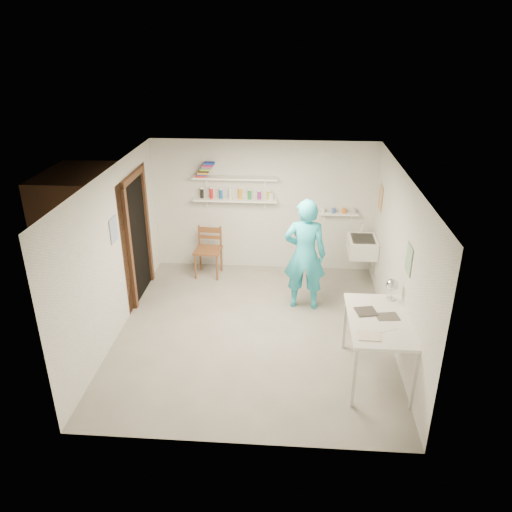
# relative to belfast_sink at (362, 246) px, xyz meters

# --- Properties ---
(floor) EXTENTS (4.00, 4.50, 0.02)m
(floor) POSITION_rel_belfast_sink_xyz_m (-1.75, -1.70, -0.71)
(floor) COLOR slate
(floor) RESTS_ON ground
(ceiling) EXTENTS (4.00, 4.50, 0.02)m
(ceiling) POSITION_rel_belfast_sink_xyz_m (-1.75, -1.70, 1.71)
(ceiling) COLOR silver
(ceiling) RESTS_ON wall_back
(wall_back) EXTENTS (4.00, 0.02, 2.40)m
(wall_back) POSITION_rel_belfast_sink_xyz_m (-1.75, 0.56, 0.50)
(wall_back) COLOR silver
(wall_back) RESTS_ON ground
(wall_front) EXTENTS (4.00, 0.02, 2.40)m
(wall_front) POSITION_rel_belfast_sink_xyz_m (-1.75, -3.96, 0.50)
(wall_front) COLOR silver
(wall_front) RESTS_ON ground
(wall_left) EXTENTS (0.02, 4.50, 2.40)m
(wall_left) POSITION_rel_belfast_sink_xyz_m (-3.76, -1.70, 0.50)
(wall_left) COLOR silver
(wall_left) RESTS_ON ground
(wall_right) EXTENTS (0.02, 4.50, 2.40)m
(wall_right) POSITION_rel_belfast_sink_xyz_m (0.26, -1.70, 0.50)
(wall_right) COLOR silver
(wall_right) RESTS_ON ground
(doorway_recess) EXTENTS (0.02, 0.90, 2.00)m
(doorway_recess) POSITION_rel_belfast_sink_xyz_m (-3.74, -0.65, 0.30)
(doorway_recess) COLOR black
(doorway_recess) RESTS_ON wall_left
(corridor_box) EXTENTS (1.40, 1.50, 2.10)m
(corridor_box) POSITION_rel_belfast_sink_xyz_m (-4.45, -0.65, 0.35)
(corridor_box) COLOR brown
(corridor_box) RESTS_ON ground
(door_lintel) EXTENTS (0.06, 1.05, 0.10)m
(door_lintel) POSITION_rel_belfast_sink_xyz_m (-3.72, -0.65, 1.35)
(door_lintel) COLOR brown
(door_lintel) RESTS_ON wall_left
(door_jamb_near) EXTENTS (0.06, 0.10, 2.00)m
(door_jamb_near) POSITION_rel_belfast_sink_xyz_m (-3.72, -1.15, 0.30)
(door_jamb_near) COLOR brown
(door_jamb_near) RESTS_ON ground
(door_jamb_far) EXTENTS (0.06, 0.10, 2.00)m
(door_jamb_far) POSITION_rel_belfast_sink_xyz_m (-3.72, -0.15, 0.30)
(door_jamb_far) COLOR brown
(door_jamb_far) RESTS_ON ground
(shelf_lower) EXTENTS (1.50, 0.22, 0.03)m
(shelf_lower) POSITION_rel_belfast_sink_xyz_m (-2.25, 0.43, 0.65)
(shelf_lower) COLOR white
(shelf_lower) RESTS_ON wall_back
(shelf_upper) EXTENTS (1.50, 0.22, 0.03)m
(shelf_upper) POSITION_rel_belfast_sink_xyz_m (-2.25, 0.43, 1.05)
(shelf_upper) COLOR white
(shelf_upper) RESTS_ON wall_back
(ledge_shelf) EXTENTS (0.70, 0.14, 0.03)m
(ledge_shelf) POSITION_rel_belfast_sink_xyz_m (-0.40, 0.47, 0.42)
(ledge_shelf) COLOR white
(ledge_shelf) RESTS_ON wall_back
(poster_left) EXTENTS (0.01, 0.28, 0.36)m
(poster_left) POSITION_rel_belfast_sink_xyz_m (-3.74, -1.65, 0.85)
(poster_left) COLOR #334C7F
(poster_left) RESTS_ON wall_left
(poster_right_a) EXTENTS (0.01, 0.34, 0.42)m
(poster_right_a) POSITION_rel_belfast_sink_xyz_m (0.24, 0.10, 0.85)
(poster_right_a) COLOR #995933
(poster_right_a) RESTS_ON wall_right
(poster_right_b) EXTENTS (0.01, 0.30, 0.38)m
(poster_right_b) POSITION_rel_belfast_sink_xyz_m (0.24, -2.25, 0.80)
(poster_right_b) COLOR #3F724C
(poster_right_b) RESTS_ON wall_right
(belfast_sink) EXTENTS (0.48, 0.60, 0.30)m
(belfast_sink) POSITION_rel_belfast_sink_xyz_m (0.00, 0.00, 0.00)
(belfast_sink) COLOR white
(belfast_sink) RESTS_ON wall_right
(man) EXTENTS (0.69, 0.48, 1.83)m
(man) POSITION_rel_belfast_sink_xyz_m (-1.01, -0.90, 0.21)
(man) COLOR #28ADCA
(man) RESTS_ON ground
(wall_clock) EXTENTS (0.33, 0.05, 0.33)m
(wall_clock) POSITION_rel_belfast_sink_xyz_m (-1.03, -0.68, 0.52)
(wall_clock) COLOR #C6BB87
(wall_clock) RESTS_ON man
(wooden_chair) EXTENTS (0.49, 0.47, 0.99)m
(wooden_chair) POSITION_rel_belfast_sink_xyz_m (-2.72, 0.11, -0.21)
(wooden_chair) COLOR brown
(wooden_chair) RESTS_ON ground
(work_table) EXTENTS (0.77, 1.29, 0.86)m
(work_table) POSITION_rel_belfast_sink_xyz_m (-0.11, -2.65, -0.27)
(work_table) COLOR white
(work_table) RESTS_ON ground
(desk_lamp) EXTENTS (0.16, 0.16, 0.16)m
(desk_lamp) POSITION_rel_belfast_sink_xyz_m (0.10, -2.13, 0.38)
(desk_lamp) COLOR silver
(desk_lamp) RESTS_ON work_table
(spray_cans) EXTENTS (1.29, 0.06, 0.17)m
(spray_cans) POSITION_rel_belfast_sink_xyz_m (-2.25, 0.43, 0.75)
(spray_cans) COLOR black
(spray_cans) RESTS_ON shelf_lower
(book_stack) EXTENTS (0.34, 0.14, 0.25)m
(book_stack) POSITION_rel_belfast_sink_xyz_m (-2.77, 0.43, 1.19)
(book_stack) COLOR red
(book_stack) RESTS_ON shelf_upper
(ledge_pots) EXTENTS (0.48, 0.07, 0.09)m
(ledge_pots) POSITION_rel_belfast_sink_xyz_m (-0.40, 0.47, 0.48)
(ledge_pots) COLOR silver
(ledge_pots) RESTS_ON ledge_shelf
(papers) EXTENTS (0.30, 0.22, 0.02)m
(papers) POSITION_rel_belfast_sink_xyz_m (-0.11, -2.65, 0.17)
(papers) COLOR silver
(papers) RESTS_ON work_table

